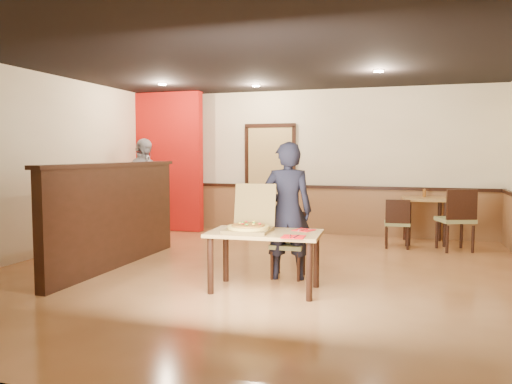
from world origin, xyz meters
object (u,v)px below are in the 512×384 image
(main_table, at_px, (265,241))
(pizza_box, at_px, (250,225))
(diner_chair, at_px, (289,241))
(diner, at_px, (287,211))
(condiment, at_px, (424,193))
(side_table, at_px, (425,208))
(side_chair_right, at_px, (457,217))
(passerby, at_px, (143,188))
(side_chair_left, at_px, (397,221))

(main_table, relative_size, pizza_box, 2.14)
(main_table, distance_m, diner_chair, 0.76)
(diner, xyz_separation_m, condiment, (1.70, 3.27, 0.01))
(diner_chair, relative_size, condiment, 6.00)
(main_table, height_order, side_table, side_table)
(main_table, height_order, condiment, condiment)
(side_chair_right, relative_size, passerby, 0.55)
(condiment, bearing_deg, main_table, -115.19)
(diner_chair, xyz_separation_m, diner, (0.00, -0.14, 0.41))
(main_table, distance_m, pizza_box, 0.25)
(diner_chair, height_order, condiment, condiment)
(side_chair_right, distance_m, condiment, 0.96)
(diner, relative_size, condiment, 12.50)
(pizza_box, bearing_deg, main_table, -0.90)
(pizza_box, bearing_deg, side_chair_left, 60.95)
(diner, bearing_deg, side_chair_left, -129.95)
(main_table, bearing_deg, side_chair_right, 50.40)
(side_table, xyz_separation_m, condiment, (-0.01, 0.14, 0.25))
(main_table, height_order, pizza_box, pizza_box)
(diner_chair, height_order, pizza_box, pizza_box)
(main_table, bearing_deg, diner_chair, 78.20)
(passerby, distance_m, condiment, 5.11)
(side_chair_left, relative_size, side_table, 1.00)
(side_chair_left, height_order, diner, diner)
(passerby, xyz_separation_m, pizza_box, (3.00, -2.83, -0.18))
(main_table, bearing_deg, side_chair_left, 63.05)
(main_table, height_order, passerby, passerby)
(pizza_box, bearing_deg, passerby, 134.28)
(side_chair_right, relative_size, side_table, 1.23)
(pizza_box, distance_m, condiment, 4.35)
(side_table, height_order, pizza_box, pizza_box)
(side_chair_left, distance_m, pizza_box, 3.50)
(main_table, bearing_deg, condiment, 61.84)
(side_chair_left, xyz_separation_m, side_chair_right, (0.92, -0.01, 0.10))
(side_chair_left, relative_size, condiment, 5.97)
(main_table, relative_size, passerby, 0.71)
(side_chair_right, bearing_deg, diner, 29.66)
(passerby, relative_size, condiment, 13.48)
(diner, bearing_deg, side_table, -131.94)
(side_chair_right, bearing_deg, side_chair_left, -19.85)
(diner_chair, xyz_separation_m, side_table, (1.72, 2.98, 0.17))
(diner_chair, bearing_deg, condiment, 61.05)
(side_table, bearing_deg, condiment, 95.06)
(diner_chair, relative_size, diner, 0.48)
(side_chair_right, xyz_separation_m, diner, (-2.19, -2.50, 0.31))
(diner, height_order, pizza_box, diner)
(diner, distance_m, condiment, 3.68)
(main_table, bearing_deg, passerby, 135.41)
(side_chair_left, relative_size, side_chair_right, 0.81)
(diner_chair, height_order, side_chair_left, diner_chair)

